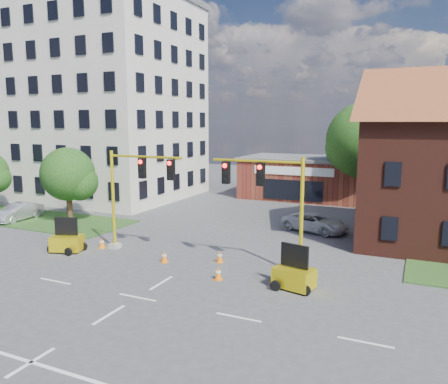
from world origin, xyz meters
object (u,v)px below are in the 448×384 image
(signal_mast_west, at_px, (134,189))
(trailer_west, at_px, (67,241))
(signal_mast_east, at_px, (271,199))
(trailer_east, at_px, (294,275))
(pickup_white, at_px, (315,222))

(signal_mast_west, bearing_deg, trailer_west, -154.49)
(signal_mast_east, bearing_deg, signal_mast_west, 180.00)
(signal_mast_west, relative_size, trailer_east, 2.95)
(trailer_west, relative_size, trailer_east, 1.01)
(signal_mast_east, height_order, trailer_west, signal_mast_east)
(trailer_west, height_order, trailer_east, trailer_east)
(signal_mast_west, bearing_deg, trailer_east, -10.60)
(signal_mast_west, distance_m, trailer_west, 5.37)
(pickup_white, bearing_deg, signal_mast_west, 154.67)
(signal_mast_east, height_order, pickup_white, signal_mast_east)
(signal_mast_east, distance_m, trailer_east, 4.25)
(signal_mast_west, bearing_deg, pickup_white, 46.90)
(signal_mast_west, distance_m, signal_mast_east, 8.71)
(trailer_east, distance_m, pickup_white, 11.67)
(trailer_east, relative_size, pickup_white, 0.43)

